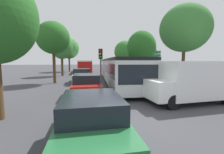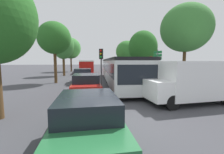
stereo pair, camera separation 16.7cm
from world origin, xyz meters
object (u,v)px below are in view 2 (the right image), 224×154
object	(u,v)px
traffic_light	(101,59)
tree_left_mid	(55,39)
queued_car_red	(86,85)
direction_sign_post	(157,59)
city_bus_rear	(86,66)
tree_right_near	(186,28)
queued_car_green	(88,119)
tree_left_far	(63,46)
tree_left_distant	(71,48)
queued_car_white	(83,75)
white_van	(193,81)
no_entry_sign	(151,65)
articulated_bus	(117,69)
tree_right_far	(126,52)
tree_right_mid	(143,47)

from	to	relation	value
traffic_light	tree_left_mid	size ratio (longest dim) A/B	0.53
queued_car_red	direction_sign_post	distance (m)	10.03
city_bus_rear	direction_sign_post	distance (m)	17.90
city_bus_rear	tree_right_near	bearing A→B (deg)	-159.96
queued_car_green	tree_left_mid	distance (m)	13.56
queued_car_red	traffic_light	bearing A→B (deg)	-22.37
tree_left_far	tree_left_distant	bearing A→B (deg)	88.91
queued_car_green	tree_left_distant	xyz separation A→B (m)	(-3.39, 30.31, 4.44)
tree_left_far	queued_car_white	bearing A→B (deg)	-69.02
white_van	tree_left_distant	bearing A→B (deg)	-74.72
no_entry_sign	direction_sign_post	bearing A→B (deg)	130.97
traffic_light	queued_car_white	bearing A→B (deg)	-132.82
no_entry_sign	tree_left_far	xyz separation A→B (m)	(-10.23, 9.90, 2.85)
articulated_bus	tree_left_far	xyz separation A→B (m)	(-6.93, 8.38, 3.25)
articulated_bus	city_bus_rear	xyz separation A→B (m)	(-3.53, 15.49, -0.08)
queued_car_white	direction_sign_post	xyz separation A→B (m)	(8.33, -0.61, 1.80)
queued_car_white	traffic_light	size ratio (longest dim) A/B	1.28
queued_car_white	tree_right_far	bearing A→B (deg)	-31.55
city_bus_rear	queued_car_green	xyz separation A→B (m)	(0.18, -27.74, -0.70)
city_bus_rear	tree_right_mid	xyz separation A→B (m)	(8.18, -11.13, 2.89)
city_bus_rear	queued_car_white	bearing A→B (deg)	177.56
white_van	tree_left_distant	xyz separation A→B (m)	(-9.17, 27.10, 3.90)
city_bus_rear	no_entry_sign	xyz separation A→B (m)	(6.84, -17.01, 0.48)
queued_car_green	queued_car_white	distance (m)	12.43
tree_left_far	tree_right_near	distance (m)	17.73
city_bus_rear	tree_left_distant	bearing A→B (deg)	49.81
queued_car_white	white_van	xyz separation A→B (m)	(6.20, -9.22, 0.47)
city_bus_rear	queued_car_red	world-z (taller)	city_bus_rear
no_entry_sign	tree_left_distant	bearing A→B (deg)	-152.84
direction_sign_post	tree_left_far	size ratio (longest dim) A/B	0.52
queued_car_red	white_van	bearing A→B (deg)	-115.77
articulated_bus	tree_left_mid	distance (m)	7.31
tree_left_distant	queued_car_red	bearing A→B (deg)	-82.20
city_bus_rear	traffic_light	xyz separation A→B (m)	(1.46, -18.46, 1.10)
white_van	tree_left_mid	xyz separation A→B (m)	(-9.03, 9.36, 3.36)
queued_car_red	no_entry_sign	distance (m)	8.29
tree_left_distant	queued_car_white	bearing A→B (deg)	-80.59
articulated_bus	tree_left_mid	size ratio (longest dim) A/B	2.73
direction_sign_post	tree_left_mid	distance (m)	11.36
articulated_bus	tree_right_mid	bearing A→B (deg)	137.21
queued_car_red	white_van	size ratio (longest dim) A/B	0.82
queued_car_red	traffic_light	world-z (taller)	traffic_light
traffic_light	tree_left_mid	distance (m)	5.98
no_entry_sign	tree_right_mid	bearing A→B (deg)	167.20
queued_car_white	tree_right_mid	distance (m)	10.04
traffic_light	tree_left_far	world-z (taller)	tree_left_far
queued_car_green	direction_sign_post	world-z (taller)	direction_sign_post
white_van	traffic_light	world-z (taller)	traffic_light
white_van	articulated_bus	bearing A→B (deg)	-78.39
articulated_bus	no_entry_sign	xyz separation A→B (m)	(3.30, -1.52, 0.40)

